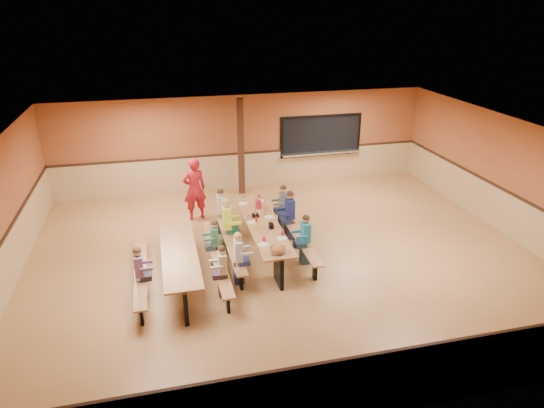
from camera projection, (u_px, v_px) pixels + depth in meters
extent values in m
plane|color=#976539|center=(284.00, 257.00, 11.64)|extent=(12.00, 12.00, 0.00)
cube|color=#99512C|center=(244.00, 142.00, 15.53)|extent=(12.00, 0.04, 3.00)
cube|color=#99512C|center=(380.00, 334.00, 6.58)|extent=(12.00, 0.04, 3.00)
cube|color=#99512C|center=(511.00, 178.00, 12.37)|extent=(0.04, 10.00, 3.00)
cube|color=white|center=(285.00, 135.00, 10.47)|extent=(12.00, 10.00, 0.04)
cube|color=black|center=(321.00, 136.00, 16.06)|extent=(2.60, 0.06, 1.20)
cube|color=silver|center=(321.00, 153.00, 16.20)|extent=(2.70, 0.28, 0.06)
cube|color=#311A10|center=(241.00, 147.00, 14.95)|extent=(0.18, 0.18, 3.00)
cube|color=#A0693F|center=(263.00, 224.00, 11.65)|extent=(0.75, 3.60, 0.04)
cube|color=black|center=(279.00, 269.00, 10.41)|extent=(0.08, 0.60, 0.70)
cube|color=black|center=(250.00, 213.00, 13.18)|extent=(0.08, 0.60, 0.70)
cube|color=#A0693F|center=(229.00, 238.00, 11.58)|extent=(0.26, 3.60, 0.04)
cube|color=black|center=(229.00, 247.00, 11.67)|extent=(0.06, 0.18, 0.41)
cube|color=#A0693F|center=(295.00, 231.00, 11.94)|extent=(0.26, 3.60, 0.04)
cube|color=black|center=(295.00, 239.00, 12.03)|extent=(0.06, 0.18, 0.41)
cube|color=#A0693F|center=(178.00, 248.00, 10.53)|extent=(0.75, 3.60, 0.04)
cube|color=black|center=(185.00, 302.00, 9.29)|extent=(0.08, 0.60, 0.70)
cube|color=black|center=(176.00, 233.00, 12.06)|extent=(0.08, 0.60, 0.70)
cube|color=#A0693F|center=(141.00, 264.00, 10.46)|extent=(0.26, 3.60, 0.04)
cube|color=black|center=(142.00, 273.00, 10.55)|extent=(0.06, 0.18, 0.41)
cube|color=#A0693F|center=(217.00, 255.00, 10.82)|extent=(0.26, 3.60, 0.04)
cube|color=black|center=(217.00, 264.00, 10.91)|extent=(0.06, 0.18, 0.41)
imported|color=#B01420|center=(195.00, 189.00, 13.35)|extent=(0.72, 0.54, 1.78)
cylinder|color=red|center=(258.00, 204.00, 12.45)|extent=(0.16, 0.16, 0.22)
cube|color=black|center=(271.00, 226.00, 11.37)|extent=(0.10, 0.14, 0.13)
cylinder|color=yellow|center=(257.00, 226.00, 11.30)|extent=(0.06, 0.06, 0.17)
cylinder|color=#B2140F|center=(256.00, 220.00, 11.60)|extent=(0.06, 0.06, 0.17)
cube|color=black|center=(255.00, 215.00, 11.99)|extent=(0.16, 0.16, 0.06)
cube|color=#A0693F|center=(255.00, 205.00, 11.89)|extent=(0.02, 0.09, 0.50)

